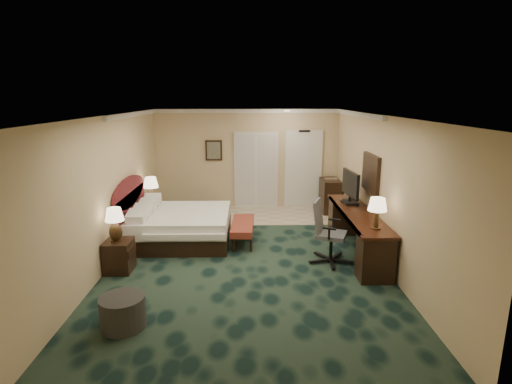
{
  "coord_description": "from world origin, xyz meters",
  "views": [
    {
      "loc": [
        0.05,
        -7.1,
        3.03
      ],
      "look_at": [
        0.19,
        0.6,
        1.18
      ],
      "focal_mm": 28.0,
      "sensor_mm": 36.0,
      "label": 1
    }
  ],
  "objects_px": {
    "bed_bench": "(243,232)",
    "ottoman": "(123,312)",
    "tv": "(350,187)",
    "desk_chair": "(332,232)",
    "nightstand_far": "(153,214)",
    "desk": "(357,233)",
    "nightstand_near": "(119,256)",
    "minibar": "(330,196)",
    "lamp_far": "(151,191)",
    "bed": "(182,226)",
    "lamp_near": "(115,225)"
  },
  "relations": [
    {
      "from": "nightstand_near",
      "to": "desk",
      "type": "distance_m",
      "value": 4.49
    },
    {
      "from": "bed",
      "to": "desk_chair",
      "type": "xyz_separation_m",
      "value": [
        2.97,
        -1.19,
        0.27
      ]
    },
    {
      "from": "lamp_near",
      "to": "minibar",
      "type": "bearing_deg",
      "value": 39.42
    },
    {
      "from": "ottoman",
      "to": "lamp_far",
      "type": "bearing_deg",
      "value": 98.0
    },
    {
      "from": "lamp_near",
      "to": "desk_chair",
      "type": "xyz_separation_m",
      "value": [
        3.84,
        0.34,
        -0.28
      ]
    },
    {
      "from": "nightstand_far",
      "to": "ottoman",
      "type": "distance_m",
      "value": 4.44
    },
    {
      "from": "lamp_far",
      "to": "minibar",
      "type": "bearing_deg",
      "value": 13.77
    },
    {
      "from": "desk",
      "to": "ottoman",
      "type": "bearing_deg",
      "value": -146.25
    },
    {
      "from": "nightstand_near",
      "to": "bed_bench",
      "type": "bearing_deg",
      "value": 32.8
    },
    {
      "from": "nightstand_far",
      "to": "minibar",
      "type": "xyz_separation_m",
      "value": [
        4.49,
        1.05,
        0.18
      ]
    },
    {
      "from": "bed",
      "to": "minibar",
      "type": "bearing_deg",
      "value": 30.81
    },
    {
      "from": "bed",
      "to": "lamp_near",
      "type": "distance_m",
      "value": 1.85
    },
    {
      "from": "lamp_near",
      "to": "desk",
      "type": "relative_size",
      "value": 0.21
    },
    {
      "from": "tv",
      "to": "desk",
      "type": "bearing_deg",
      "value": -94.85
    },
    {
      "from": "bed",
      "to": "bed_bench",
      "type": "height_order",
      "value": "bed"
    },
    {
      "from": "nightstand_near",
      "to": "tv",
      "type": "relative_size",
      "value": 0.64
    },
    {
      "from": "lamp_far",
      "to": "bed_bench",
      "type": "relative_size",
      "value": 0.51
    },
    {
      "from": "nightstand_far",
      "to": "desk",
      "type": "xyz_separation_m",
      "value": [
        4.44,
        -1.85,
        0.15
      ]
    },
    {
      "from": "bed_bench",
      "to": "desk",
      "type": "xyz_separation_m",
      "value": [
        2.26,
        -0.64,
        0.2
      ]
    },
    {
      "from": "bed_bench",
      "to": "desk_chair",
      "type": "relative_size",
      "value": 1.09
    },
    {
      "from": "tv",
      "to": "nightstand_far",
      "type": "bearing_deg",
      "value": 160.13
    },
    {
      "from": "ottoman",
      "to": "desk",
      "type": "height_order",
      "value": "desk"
    },
    {
      "from": "nightstand_near",
      "to": "lamp_far",
      "type": "distance_m",
      "value": 2.62
    },
    {
      "from": "nightstand_near",
      "to": "tv",
      "type": "distance_m",
      "value": 4.73
    },
    {
      "from": "nightstand_far",
      "to": "desk",
      "type": "bearing_deg",
      "value": -22.58
    },
    {
      "from": "nightstand_near",
      "to": "bed_bench",
      "type": "xyz_separation_m",
      "value": [
        2.17,
        1.4,
        -0.06
      ]
    },
    {
      "from": "bed",
      "to": "tv",
      "type": "relative_size",
      "value": 2.27
    },
    {
      "from": "lamp_near",
      "to": "minibar",
      "type": "xyz_separation_m",
      "value": [
        4.48,
        3.69,
        -0.42
      ]
    },
    {
      "from": "nightstand_near",
      "to": "desk_chair",
      "type": "height_order",
      "value": "desk_chair"
    },
    {
      "from": "desk_chair",
      "to": "bed_bench",
      "type": "bearing_deg",
      "value": 167.98
    },
    {
      "from": "bed",
      "to": "desk_chair",
      "type": "bearing_deg",
      "value": -21.88
    },
    {
      "from": "tv",
      "to": "desk_chair",
      "type": "bearing_deg",
      "value": -123.02
    },
    {
      "from": "bed_bench",
      "to": "ottoman",
      "type": "bearing_deg",
      "value": -113.73
    },
    {
      "from": "desk_chair",
      "to": "lamp_far",
      "type": "bearing_deg",
      "value": 170.79
    },
    {
      "from": "bed",
      "to": "nightstand_far",
      "type": "bearing_deg",
      "value": 128.47
    },
    {
      "from": "lamp_far",
      "to": "desk",
      "type": "height_order",
      "value": "lamp_far"
    },
    {
      "from": "lamp_near",
      "to": "tv",
      "type": "xyz_separation_m",
      "value": [
        4.43,
        1.46,
        0.31
      ]
    },
    {
      "from": "nightstand_far",
      "to": "desk",
      "type": "height_order",
      "value": "desk"
    },
    {
      "from": "nightstand_far",
      "to": "bed_bench",
      "type": "distance_m",
      "value": 2.49
    },
    {
      "from": "nightstand_near",
      "to": "nightstand_far",
      "type": "height_order",
      "value": "nightstand_near"
    },
    {
      "from": "nightstand_far",
      "to": "bed_bench",
      "type": "xyz_separation_m",
      "value": [
        2.18,
        -1.21,
        -0.05
      ]
    },
    {
      "from": "nightstand_far",
      "to": "lamp_far",
      "type": "xyz_separation_m",
      "value": [
        0.01,
        -0.05,
        0.59
      ]
    },
    {
      "from": "lamp_near",
      "to": "bed_bench",
      "type": "bearing_deg",
      "value": 33.26
    },
    {
      "from": "bed",
      "to": "bed_bench",
      "type": "xyz_separation_m",
      "value": [
        1.3,
        -0.1,
        -0.1
      ]
    },
    {
      "from": "nightstand_near",
      "to": "minibar",
      "type": "height_order",
      "value": "minibar"
    },
    {
      "from": "ottoman",
      "to": "tv",
      "type": "xyz_separation_m",
      "value": [
        3.81,
        3.21,
        0.96
      ]
    },
    {
      "from": "desk",
      "to": "minibar",
      "type": "xyz_separation_m",
      "value": [
        0.05,
        2.89,
        0.03
      ]
    },
    {
      "from": "tv",
      "to": "desk_chair",
      "type": "relative_size",
      "value": 0.76
    },
    {
      "from": "tv",
      "to": "minibar",
      "type": "distance_m",
      "value": 2.35
    },
    {
      "from": "lamp_far",
      "to": "ottoman",
      "type": "distance_m",
      "value": 4.43
    }
  ]
}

